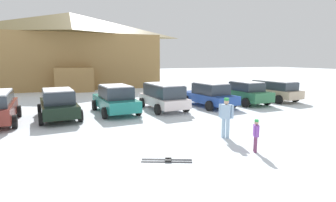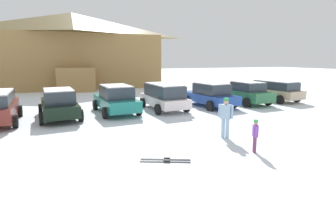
# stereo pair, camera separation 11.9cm
# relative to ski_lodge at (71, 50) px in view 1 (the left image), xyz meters

# --- Properties ---
(ski_lodge) EXTENTS (19.39, 10.96, 8.43)m
(ski_lodge) POSITION_rel_ski_lodge_xyz_m (0.00, 0.00, 0.00)
(ski_lodge) COLOR #9B7542
(ski_lodge) RESTS_ON ground
(parked_black_sedan) EXTENTS (2.33, 4.60, 1.63)m
(parked_black_sedan) POSITION_rel_ski_lodge_xyz_m (-1.63, -17.26, -3.45)
(parked_black_sedan) COLOR black
(parked_black_sedan) RESTS_ON ground
(parked_teal_hatchback) EXTENTS (2.40, 4.60, 1.69)m
(parked_teal_hatchback) POSITION_rel_ski_lodge_xyz_m (1.53, -17.00, -3.42)
(parked_teal_hatchback) COLOR #1D7F75
(parked_teal_hatchback) RESTS_ON ground
(parked_white_suv) EXTENTS (2.26, 4.39, 1.67)m
(parked_white_suv) POSITION_rel_ski_lodge_xyz_m (4.57, -17.16, -3.37)
(parked_white_suv) COLOR white
(parked_white_suv) RESTS_ON ground
(parked_blue_hatchback) EXTENTS (2.54, 4.52, 1.64)m
(parked_blue_hatchback) POSITION_rel_ski_lodge_xyz_m (7.90, -17.29, -3.45)
(parked_blue_hatchback) COLOR #2449A1
(parked_blue_hatchback) RESTS_ON ground
(parked_green_coupe) EXTENTS (2.23, 4.18, 1.62)m
(parked_green_coupe) POSITION_rel_ski_lodge_xyz_m (10.94, -17.26, -3.45)
(parked_green_coupe) COLOR #2E7045
(parked_green_coupe) RESTS_ON ground
(parked_beige_suv) EXTENTS (2.39, 4.38, 1.57)m
(parked_beige_suv) POSITION_rel_ski_lodge_xyz_m (13.90, -16.98, -3.41)
(parked_beige_suv) COLOR tan
(parked_beige_suv) RESTS_ON ground
(skier_child_in_purple_jacket) EXTENTS (0.29, 0.38, 1.16)m
(skier_child_in_purple_jacket) POSITION_rel_ski_lodge_xyz_m (4.69, -25.62, -3.61)
(skier_child_in_purple_jacket) COLOR #71375B
(skier_child_in_purple_jacket) RESTS_ON ground
(skier_adult_in_blue_parka) EXTENTS (0.44, 0.50, 1.67)m
(skier_adult_in_blue_parka) POSITION_rel_ski_lodge_xyz_m (4.70, -23.82, -3.33)
(skier_adult_in_blue_parka) COLOR #98B9D1
(skier_adult_in_blue_parka) RESTS_ON ground
(pair_of_skis) EXTENTS (1.59, 0.94, 0.08)m
(pair_of_skis) POSITION_rel_ski_lodge_xyz_m (1.52, -25.20, -4.25)
(pair_of_skis) COLOR #242429
(pair_of_skis) RESTS_ON ground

